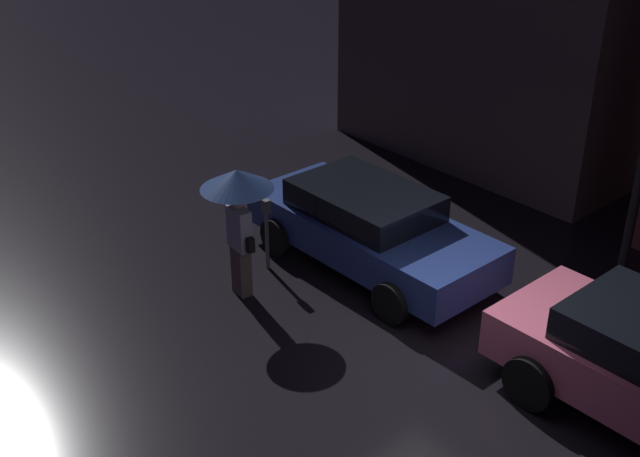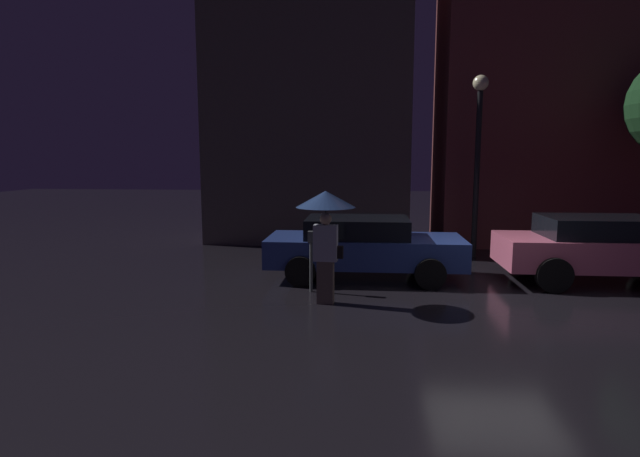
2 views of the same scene
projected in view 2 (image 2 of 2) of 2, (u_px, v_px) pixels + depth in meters
ground_plane at (500, 298)px, 9.21m from camera, size 60.00×60.00×0.00m
building_facade_left at (309, 102)px, 15.39m from camera, size 6.05×3.00×8.53m
building_facade_right at (604, 57)px, 14.47m from camera, size 9.31×3.00×10.92m
parked_car_blue at (363, 246)px, 10.66m from camera, size 4.14×1.89×1.30m
parked_car_pink at (604, 248)px, 10.19m from camera, size 4.17×1.89×1.38m
pedestrian_with_umbrella at (326, 214)px, 8.65m from camera, size 1.04×1.04×2.00m
parking_meter at (311, 254)px, 9.53m from camera, size 0.12×0.10×1.18m
street_lamp_near at (478, 138)px, 12.58m from camera, size 0.39×0.39×4.60m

